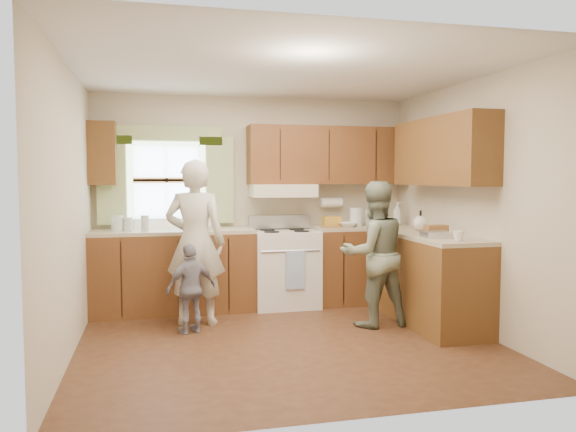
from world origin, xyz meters
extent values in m
plane|color=#422314|center=(0.00, 0.00, 0.00)|extent=(3.80, 3.80, 0.00)
plane|color=white|center=(0.00, 0.00, 2.50)|extent=(3.80, 3.80, 0.00)
plane|color=beige|center=(0.00, 1.75, 1.25)|extent=(3.80, 0.00, 3.80)
plane|color=beige|center=(0.00, -1.75, 1.25)|extent=(3.80, 0.00, 3.80)
plane|color=beige|center=(-1.90, 0.00, 1.25)|extent=(0.00, 3.50, 3.50)
plane|color=beige|center=(1.90, 0.00, 1.25)|extent=(0.00, 3.50, 3.50)
cube|color=#4D2C10|center=(-0.99, 1.45, 0.45)|extent=(1.82, 0.60, 0.90)
cube|color=#4D2C10|center=(1.29, 1.45, 0.45)|extent=(1.22, 0.60, 0.90)
cube|color=#3A210D|center=(1.60, 0.32, 0.45)|extent=(0.60, 1.65, 0.90)
cube|color=#C2B492|center=(-0.99, 1.45, 0.92)|extent=(1.82, 0.60, 0.04)
cube|color=#C2B492|center=(1.29, 1.45, 0.92)|extent=(1.22, 0.60, 0.04)
cube|color=#C2B492|center=(1.60, 0.32, 0.92)|extent=(0.60, 1.65, 0.04)
cube|color=#4D2C10|center=(0.90, 1.58, 1.80)|extent=(2.00, 0.33, 0.70)
cube|color=#3A210D|center=(-1.75, 1.58, 1.80)|extent=(0.30, 0.33, 0.70)
cube|color=#3A210D|center=(1.73, 0.32, 1.80)|extent=(0.33, 1.65, 0.70)
cube|color=beige|center=(0.30, 1.52, 1.38)|extent=(0.76, 0.45, 0.15)
cube|color=silver|center=(-1.05, 1.73, 1.50)|extent=(0.90, 0.03, 0.90)
cube|color=#ECEB45|center=(-1.63, 1.68, 1.50)|extent=(0.40, 0.05, 1.02)
cube|color=#ECEB45|center=(-0.47, 1.68, 1.50)|extent=(0.40, 0.05, 1.02)
cube|color=#ECEB45|center=(-1.05, 1.68, 2.02)|extent=(1.30, 0.05, 0.22)
cylinder|color=white|center=(0.95, 1.65, 1.22)|extent=(0.27, 0.12, 0.12)
imported|color=silver|center=(-0.61, 1.42, 0.98)|extent=(0.13, 0.13, 0.09)
imported|color=silver|center=(1.73, 1.40, 1.08)|extent=(0.15, 0.15, 0.29)
imported|color=silver|center=(1.06, 1.33, 0.97)|extent=(0.27, 0.27, 0.06)
imported|color=silver|center=(1.57, -0.32, 0.99)|extent=(0.12, 0.12, 0.10)
cylinder|color=silver|center=(-1.60, 1.42, 1.03)|extent=(0.12, 0.12, 0.17)
cylinder|color=silver|center=(-1.49, 1.44, 1.02)|extent=(0.11, 0.11, 0.15)
cube|color=olive|center=(0.84, 1.27, 0.95)|extent=(0.22, 0.16, 0.02)
cube|color=gold|center=(0.90, 1.49, 1.00)|extent=(0.21, 0.15, 0.12)
cylinder|color=silver|center=(1.18, 1.38, 1.05)|extent=(0.15, 0.15, 0.23)
cylinder|color=silver|center=(1.38, 1.45, 1.04)|extent=(0.11, 0.11, 0.19)
sphere|color=silver|center=(1.68, 0.68, 1.02)|extent=(0.17, 0.17, 0.17)
cube|color=olive|center=(1.64, 0.25, 0.99)|extent=(0.22, 0.12, 0.10)
cube|color=silver|center=(1.50, -0.01, 0.97)|extent=(0.27, 0.19, 0.06)
cylinder|color=silver|center=(-1.30, 1.42, 1.03)|extent=(0.09, 0.09, 0.17)
cube|color=silver|center=(0.30, 1.43, 0.45)|extent=(0.76, 0.64, 0.90)
cube|color=#B7B7BC|center=(0.30, 1.69, 0.99)|extent=(0.76, 0.10, 0.16)
cylinder|color=#B7B7BC|center=(0.30, 1.11, 0.70)|extent=(0.68, 0.03, 0.03)
cube|color=#4C72B3|center=(0.35, 1.09, 0.48)|extent=(0.22, 0.02, 0.42)
cylinder|color=black|center=(0.12, 1.55, 0.91)|extent=(0.18, 0.18, 0.01)
cylinder|color=black|center=(0.48, 1.55, 0.91)|extent=(0.18, 0.18, 0.01)
cylinder|color=black|center=(0.12, 1.30, 0.91)|extent=(0.18, 0.18, 0.01)
cylinder|color=black|center=(0.48, 1.30, 0.91)|extent=(0.18, 0.18, 0.01)
imported|color=beige|center=(-0.79, 0.85, 0.86)|extent=(0.72, 0.57, 1.72)
imported|color=#223D23|center=(1.00, 0.35, 0.75)|extent=(0.77, 0.62, 1.49)
imported|color=gray|center=(-0.86, 0.51, 0.44)|extent=(0.56, 0.40, 0.89)
camera|label=1|loc=(-1.19, -5.01, 1.54)|focal=35.00mm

